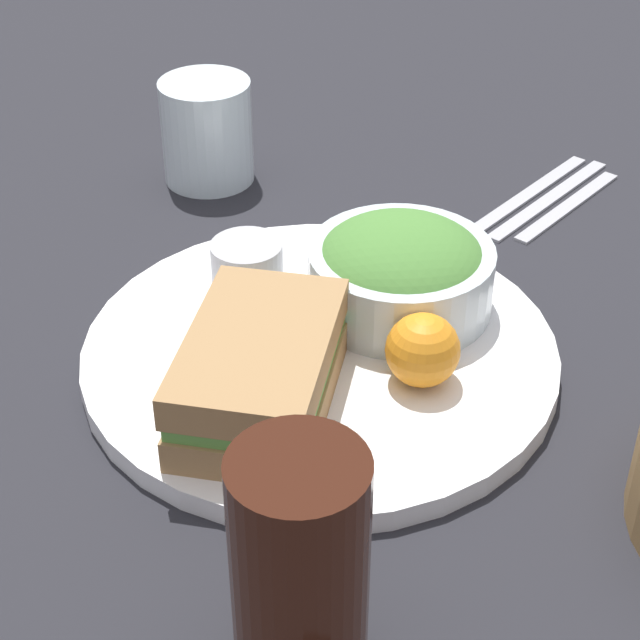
# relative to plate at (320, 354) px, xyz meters

# --- Properties ---
(ground_plane) EXTENTS (4.00, 4.00, 0.00)m
(ground_plane) POSITION_rel_plate_xyz_m (0.00, 0.00, -0.01)
(ground_plane) COLOR #232328
(plate) EXTENTS (0.31, 0.31, 0.02)m
(plate) POSITION_rel_plate_xyz_m (0.00, 0.00, 0.00)
(plate) COLOR white
(plate) RESTS_ON ground_plane
(sandwich) EXTENTS (0.16, 0.12, 0.05)m
(sandwich) POSITION_rel_plate_xyz_m (0.07, 0.00, 0.03)
(sandwich) COLOR #A37A4C
(sandwich) RESTS_ON plate
(salad_bowl) EXTENTS (0.13, 0.13, 0.06)m
(salad_bowl) POSITION_rel_plate_xyz_m (-0.07, 0.02, 0.04)
(salad_bowl) COLOR silver
(salad_bowl) RESTS_ON plate
(dressing_cup) EXTENTS (0.05, 0.05, 0.03)m
(dressing_cup) POSITION_rel_plate_xyz_m (-0.04, -0.08, 0.02)
(dressing_cup) COLOR #B7B7BC
(dressing_cup) RESTS_ON plate
(orange_wedge) EXTENTS (0.05, 0.05, 0.05)m
(orange_wedge) POSITION_rel_plate_xyz_m (-0.00, 0.07, 0.03)
(orange_wedge) COLOR orange
(orange_wedge) RESTS_ON plate
(drink_glass) EXTENTS (0.06, 0.06, 0.13)m
(drink_glass) POSITION_rel_plate_xyz_m (0.21, 0.11, 0.06)
(drink_glass) COLOR #38190F
(drink_glass) RESTS_ON ground_plane
(fork) EXTENTS (0.16, 0.04, 0.01)m
(fork) POSITION_rel_plate_xyz_m (-0.29, 0.04, -0.01)
(fork) COLOR #B2B2B7
(fork) RESTS_ON ground_plane
(knife) EXTENTS (0.17, 0.04, 0.01)m
(knife) POSITION_rel_plate_xyz_m (-0.29, 0.05, -0.01)
(knife) COLOR #B2B2B7
(knife) RESTS_ON ground_plane
(spoon) EXTENTS (0.15, 0.04, 0.01)m
(spoon) POSITION_rel_plate_xyz_m (-0.28, 0.07, -0.01)
(spoon) COLOR #B2B2B7
(spoon) RESTS_ON ground_plane
(water_glass) EXTENTS (0.08, 0.08, 0.09)m
(water_glass) POSITION_rel_plate_xyz_m (-0.18, -0.21, 0.04)
(water_glass) COLOR silver
(water_glass) RESTS_ON ground_plane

